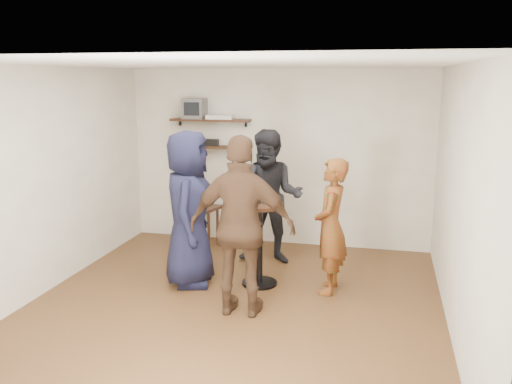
{
  "coord_description": "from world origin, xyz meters",
  "views": [
    {
      "loc": [
        1.55,
        -5.31,
        2.47
      ],
      "look_at": [
        0.17,
        0.4,
        1.22
      ],
      "focal_mm": 38.0,
      "sensor_mm": 36.0,
      "label": 1
    }
  ],
  "objects_px": {
    "person_dark": "(271,197)",
    "person_navy": "(189,209)",
    "crt_monitor": "(195,108)",
    "person_brown": "(242,227)",
    "dvd_deck": "(221,117)",
    "drinks_table": "(260,233)",
    "radio": "(211,142)",
    "side_table": "(200,213)",
    "person_plaid": "(331,226)"
  },
  "relations": [
    {
      "from": "dvd_deck",
      "to": "person_plaid",
      "type": "xyz_separation_m",
      "value": [
        1.82,
        -1.65,
        -1.11
      ]
    },
    {
      "from": "side_table",
      "to": "person_brown",
      "type": "xyz_separation_m",
      "value": [
        1.2,
        -2.08,
        0.44
      ]
    },
    {
      "from": "person_dark",
      "to": "crt_monitor",
      "type": "bearing_deg",
      "value": 146.46
    },
    {
      "from": "crt_monitor",
      "to": "person_plaid",
      "type": "xyz_separation_m",
      "value": [
        2.22,
        -1.65,
        -1.23
      ]
    },
    {
      "from": "drinks_table",
      "to": "person_plaid",
      "type": "height_order",
      "value": "person_plaid"
    },
    {
      "from": "person_brown",
      "to": "radio",
      "type": "bearing_deg",
      "value": -66.01
    },
    {
      "from": "person_navy",
      "to": "person_brown",
      "type": "xyz_separation_m",
      "value": [
        0.84,
        -0.68,
        0.02
      ]
    },
    {
      "from": "radio",
      "to": "person_plaid",
      "type": "height_order",
      "value": "person_plaid"
    },
    {
      "from": "dvd_deck",
      "to": "radio",
      "type": "height_order",
      "value": "dvd_deck"
    },
    {
      "from": "dvd_deck",
      "to": "drinks_table",
      "type": "height_order",
      "value": "dvd_deck"
    },
    {
      "from": "person_dark",
      "to": "person_brown",
      "type": "relative_size",
      "value": 0.95
    },
    {
      "from": "dvd_deck",
      "to": "drinks_table",
      "type": "bearing_deg",
      "value": -59.21
    },
    {
      "from": "radio",
      "to": "person_dark",
      "type": "distance_m",
      "value": 1.47
    },
    {
      "from": "dvd_deck",
      "to": "side_table",
      "type": "bearing_deg",
      "value": -118.86
    },
    {
      "from": "side_table",
      "to": "drinks_table",
      "type": "distance_m",
      "value": 1.72
    },
    {
      "from": "radio",
      "to": "side_table",
      "type": "xyz_separation_m",
      "value": [
        -0.06,
        -0.4,
        -1.0
      ]
    },
    {
      "from": "person_navy",
      "to": "person_brown",
      "type": "height_order",
      "value": "person_brown"
    },
    {
      "from": "crt_monitor",
      "to": "side_table",
      "type": "relative_size",
      "value": 0.5
    },
    {
      "from": "radio",
      "to": "drinks_table",
      "type": "bearing_deg",
      "value": -55.31
    },
    {
      "from": "person_navy",
      "to": "person_dark",
      "type": "bearing_deg",
      "value": -49.06
    },
    {
      "from": "person_navy",
      "to": "drinks_table",
      "type": "bearing_deg",
      "value": -90.0
    },
    {
      "from": "person_dark",
      "to": "side_table",
      "type": "bearing_deg",
      "value": 158.53
    },
    {
      "from": "person_dark",
      "to": "radio",
      "type": "bearing_deg",
      "value": 141.2
    },
    {
      "from": "side_table",
      "to": "person_brown",
      "type": "bearing_deg",
      "value": -59.93
    },
    {
      "from": "radio",
      "to": "person_brown",
      "type": "relative_size",
      "value": 0.12
    },
    {
      "from": "drinks_table",
      "to": "dvd_deck",
      "type": "bearing_deg",
      "value": 120.79
    },
    {
      "from": "person_brown",
      "to": "drinks_table",
      "type": "bearing_deg",
      "value": -90.0
    },
    {
      "from": "person_dark",
      "to": "person_plaid",
      "type": "bearing_deg",
      "value": -47.0
    },
    {
      "from": "drinks_table",
      "to": "person_navy",
      "type": "relative_size",
      "value": 0.54
    },
    {
      "from": "person_dark",
      "to": "person_brown",
      "type": "bearing_deg",
      "value": -91.1
    },
    {
      "from": "radio",
      "to": "drinks_table",
      "type": "height_order",
      "value": "radio"
    },
    {
      "from": "dvd_deck",
      "to": "crt_monitor",
      "type": "bearing_deg",
      "value": 180.0
    },
    {
      "from": "dvd_deck",
      "to": "person_dark",
      "type": "height_order",
      "value": "dvd_deck"
    },
    {
      "from": "person_navy",
      "to": "person_brown",
      "type": "distance_m",
      "value": 1.08
    },
    {
      "from": "side_table",
      "to": "person_plaid",
      "type": "xyz_separation_m",
      "value": [
        2.04,
        -1.25,
        0.27
      ]
    },
    {
      "from": "radio",
      "to": "dvd_deck",
      "type": "bearing_deg",
      "value": 0.0
    },
    {
      "from": "person_brown",
      "to": "crt_monitor",
      "type": "bearing_deg",
      "value": -61.58
    },
    {
      "from": "person_plaid",
      "to": "person_navy",
      "type": "bearing_deg",
      "value": -83.94
    },
    {
      "from": "crt_monitor",
      "to": "person_brown",
      "type": "relative_size",
      "value": 0.17
    },
    {
      "from": "crt_monitor",
      "to": "person_brown",
      "type": "height_order",
      "value": "crt_monitor"
    },
    {
      "from": "person_navy",
      "to": "dvd_deck",
      "type": "bearing_deg",
      "value": -6.53
    },
    {
      "from": "person_dark",
      "to": "dvd_deck",
      "type": "bearing_deg",
      "value": 136.86
    },
    {
      "from": "crt_monitor",
      "to": "person_dark",
      "type": "distance_m",
      "value": 1.9
    },
    {
      "from": "person_dark",
      "to": "person_navy",
      "type": "height_order",
      "value": "person_navy"
    },
    {
      "from": "crt_monitor",
      "to": "person_brown",
      "type": "bearing_deg",
      "value": -60.87
    },
    {
      "from": "radio",
      "to": "person_dark",
      "type": "height_order",
      "value": "person_dark"
    },
    {
      "from": "radio",
      "to": "person_dark",
      "type": "xyz_separation_m",
      "value": [
        1.09,
        -0.79,
        -0.62
      ]
    },
    {
      "from": "person_brown",
      "to": "person_dark",
      "type": "bearing_deg",
      "value": -88.9
    },
    {
      "from": "side_table",
      "to": "person_plaid",
      "type": "height_order",
      "value": "person_plaid"
    },
    {
      "from": "crt_monitor",
      "to": "person_brown",
      "type": "distance_m",
      "value": 3.03
    }
  ]
}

